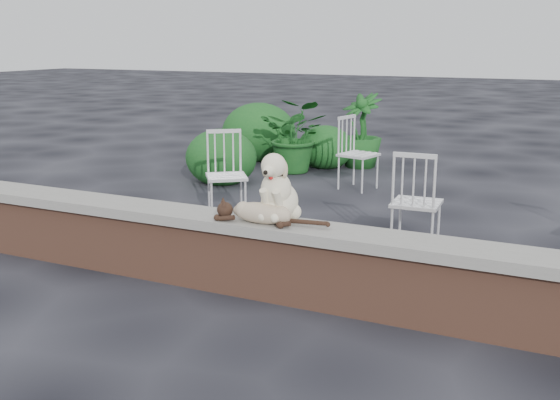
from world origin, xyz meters
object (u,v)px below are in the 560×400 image
at_px(chair_e, 359,153).
at_px(potted_plant_a, 296,135).
at_px(potted_plant_b, 361,130).
at_px(chair_a, 226,175).
at_px(dog, 280,185).
at_px(cat, 261,212).
at_px(chair_c, 417,201).

height_order(chair_e, potted_plant_a, potted_plant_a).
xyz_separation_m(potted_plant_a, potted_plant_b, (0.72, 0.77, 0.02)).
height_order(chair_a, potted_plant_b, potted_plant_b).
relative_size(dog, chair_e, 0.56).
bearing_deg(potted_plant_b, cat, -79.59).
bearing_deg(chair_c, chair_e, -62.40).
bearing_deg(cat, chair_e, 95.76).
relative_size(dog, chair_a, 0.56).
bearing_deg(dog, chair_e, 97.30).
distance_m(chair_a, chair_c, 2.17).
bearing_deg(potted_plant_a, chair_c, -49.62).
relative_size(chair_c, potted_plant_a, 0.87).
xyz_separation_m(chair_c, potted_plant_b, (-1.74, 3.67, 0.09)).
bearing_deg(chair_a, potted_plant_a, 61.23).
distance_m(cat, chair_c, 1.78).
distance_m(chair_e, potted_plant_a, 1.36).
distance_m(cat, chair_e, 3.84).
bearing_deg(chair_c, potted_plant_a, -52.27).
relative_size(cat, potted_plant_a, 0.96).
xyz_separation_m(chair_c, potted_plant_a, (-2.47, 2.90, 0.07)).
distance_m(dog, potted_plant_b, 5.22).
bearing_deg(chair_c, potted_plant_b, -67.27).
bearing_deg(chair_e, chair_c, -135.51).
distance_m(cat, potted_plant_a, 4.80).
relative_size(chair_a, potted_plant_b, 0.84).
relative_size(chair_a, chair_e, 1.00).
bearing_deg(cat, dog, 59.97).
height_order(dog, chair_a, dog).
bearing_deg(potted_plant_b, potted_plant_a, -133.24).
bearing_deg(chair_a, potted_plant_b, 47.40).
bearing_deg(chair_a, chair_c, -43.50).
height_order(dog, potted_plant_b, potted_plant_b).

